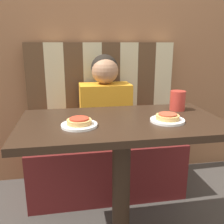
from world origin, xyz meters
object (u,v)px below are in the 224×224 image
Objects in this scene: plate_left at (79,125)px; pizza_right at (168,117)px; person at (105,99)px; pizza_left at (79,121)px; plate_right at (167,120)px; drinking_cup at (178,100)px.

pizza_right reaches higher than plate_left.
person is 0.70m from pizza_left.
person is 3.68× the size of plate_left.
plate_left is at bearing 180.00° from plate_right.
pizza_right is (0.00, -0.00, 0.02)m from plate_right.
person is 3.68× the size of plate_right.
pizza_right is at bearing -124.97° from drinking_cup.
plate_left is 0.63m from drinking_cup.
plate_left is at bearing -160.65° from drinking_cup.
plate_left is 1.52× the size of drinking_cup.
person is 0.70m from pizza_right.
pizza_left and pizza_right have the same top height.
plate_right is 0.02m from pizza_right.
plate_left is (-0.22, -0.66, 0.03)m from person.
plate_left is 0.02m from pizza_left.
pizza_left reaches higher than plate_right.
plate_left is 0.44m from pizza_right.
person is 0.69m from plate_right.
drinking_cup is (0.14, 0.21, 0.05)m from plate_right.
pizza_left is at bearing 180.00° from pizza_right.
person is 5.43× the size of pizza_left.
plate_left is at bearing 180.00° from pizza_right.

